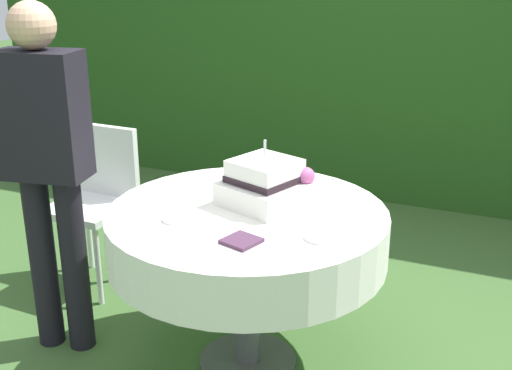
{
  "coord_description": "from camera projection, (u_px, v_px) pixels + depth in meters",
  "views": [
    {
      "loc": [
        1.03,
        -2.28,
        1.76
      ],
      "look_at": [
        0.02,
        0.05,
        0.86
      ],
      "focal_mm": 44.8,
      "sensor_mm": 36.0,
      "label": 1
    }
  ],
  "objects": [
    {
      "name": "foliage_hedge",
      "position": [
        385.0,
        45.0,
        4.71
      ],
      "size": [
        6.75,
        0.42,
        2.29
      ],
      "primitive_type": "cube",
      "color": "#234C19",
      "rests_on": "ground_plane"
    },
    {
      "name": "serving_plate_near",
      "position": [
        177.0,
        219.0,
        2.59
      ],
      "size": [
        0.12,
        0.12,
        0.01
      ],
      "primitive_type": "cylinder",
      "color": "white",
      "rests_on": "cake_table"
    },
    {
      "name": "napkin_stack",
      "position": [
        241.0,
        241.0,
        2.38
      ],
      "size": [
        0.15,
        0.15,
        0.01
      ],
      "primitive_type": "cube",
      "rotation": [
        0.0,
        0.0,
        -0.29
      ],
      "color": "#4C2D47",
      "rests_on": "cake_table"
    },
    {
      "name": "ground_plane",
      "position": [
        248.0,
        362.0,
        2.94
      ],
      "size": [
        20.0,
        20.0,
        0.0
      ],
      "primitive_type": "plane",
      "color": "#3D602D"
    },
    {
      "name": "wedding_cake",
      "position": [
        266.0,
        184.0,
        2.73
      ],
      "size": [
        0.4,
        0.4,
        0.29
      ],
      "color": "white",
      "rests_on": "cake_table"
    },
    {
      "name": "standing_person",
      "position": [
        47.0,
        160.0,
        2.78
      ],
      "size": [
        0.39,
        0.27,
        1.6
      ],
      "color": "black",
      "rests_on": "ground_plane"
    },
    {
      "name": "serving_plate_left",
      "position": [
        321.0,
        237.0,
        2.42
      ],
      "size": [
        0.13,
        0.13,
        0.01
      ],
      "primitive_type": "cylinder",
      "color": "white",
      "rests_on": "cake_table"
    },
    {
      "name": "cake_table",
      "position": [
        247.0,
        235.0,
        2.73
      ],
      "size": [
        1.19,
        1.19,
        0.76
      ],
      "color": "#4C4C51",
      "rests_on": "ground_plane"
    },
    {
      "name": "serving_plate_far",
      "position": [
        283.0,
        175.0,
        3.1
      ],
      "size": [
        0.14,
        0.14,
        0.01
      ],
      "primitive_type": "cylinder",
      "color": "white",
      "rests_on": "cake_table"
    },
    {
      "name": "garden_chair",
      "position": [
        98.0,
        191.0,
        3.53
      ],
      "size": [
        0.41,
        0.41,
        0.89
      ],
      "color": "white",
      "rests_on": "ground_plane"
    }
  ]
}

